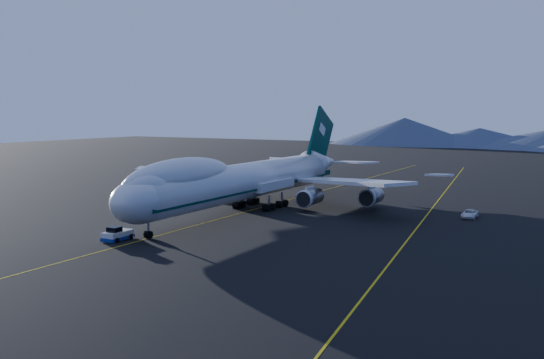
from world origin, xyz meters
The scene contains 6 objects.
ground centered at (0.00, 0.00, 0.00)m, with size 500.00×500.00×0.00m, color black.
taxiway_line_main centered at (0.00, 0.00, 0.01)m, with size 0.25×220.00×0.01m, color #C4AC0B.
taxiway_line_side centered at (30.00, 10.00, 0.01)m, with size 0.25×200.00×0.01m, color #C4AC0B.
boeing_747 centered at (0.00, 0.03, 5.81)m, with size 59.62×72.43×19.37m.
pushback_tug centered at (-3.00, -29.50, 0.63)m, with size 2.78×4.67×2.00m.
service_van centered at (36.77, 13.18, 0.69)m, with size 2.28×4.95×1.38m, color white.
Camera 1 is at (56.88, -92.21, 18.02)m, focal length 40.00 mm.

